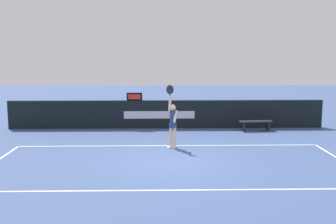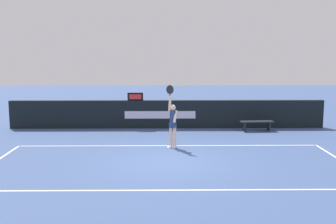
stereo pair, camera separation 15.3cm
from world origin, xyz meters
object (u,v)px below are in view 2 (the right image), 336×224
at_px(tennis_ball, 182,87).
at_px(courtside_bench_near, 257,123).
at_px(speed_display, 135,97).
at_px(tennis_player, 173,122).

xyz_separation_m(tennis_ball, courtside_bench_near, (3.55, 3.41, -1.96)).
xyz_separation_m(speed_display, courtside_bench_near, (5.53, -0.82, -1.14)).
bearing_deg(tennis_player, tennis_ball, -32.83).
bearing_deg(tennis_ball, speed_display, 115.07).
bearing_deg(speed_display, courtside_bench_near, -8.46).
distance_m(tennis_ball, courtside_bench_near, 5.30).
bearing_deg(courtside_bench_near, speed_display, 171.54).
height_order(speed_display, tennis_ball, tennis_ball).
xyz_separation_m(speed_display, tennis_player, (1.64, -4.02, -0.51)).
height_order(tennis_ball, courtside_bench_near, tennis_ball).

